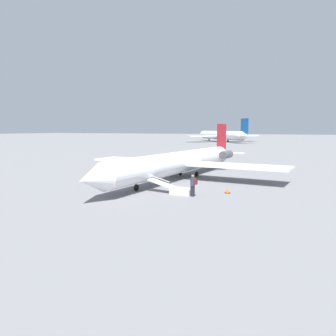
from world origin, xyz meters
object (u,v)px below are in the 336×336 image
(passenger, at_px, (193,184))
(airplane_main, at_px, (182,162))
(boarding_stairs, at_px, (177,190))
(airplane_far_right, at_px, (222,135))

(passenger, bearing_deg, airplane_main, -58.07)
(airplane_main, xyz_separation_m, boarding_stairs, (8.38, 2.98, -1.43))
(airplane_far_right, distance_m, boarding_stairs, 112.20)
(passenger, bearing_deg, airplane_far_right, -70.90)
(boarding_stairs, bearing_deg, airplane_main, -65.51)
(airplane_main, xyz_separation_m, passenger, (8.82, 4.50, -0.79))
(airplane_main, relative_size, boarding_stairs, 7.26)
(airplane_main, distance_m, boarding_stairs, 9.01)
(boarding_stairs, distance_m, passenger, 1.71)
(boarding_stairs, bearing_deg, airplane_far_right, -71.60)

